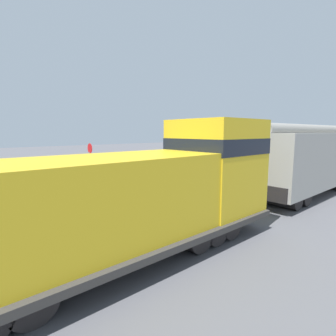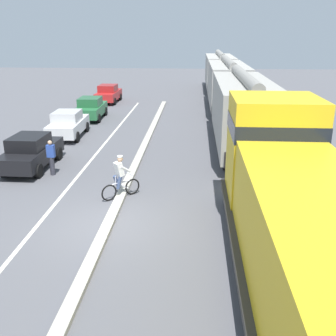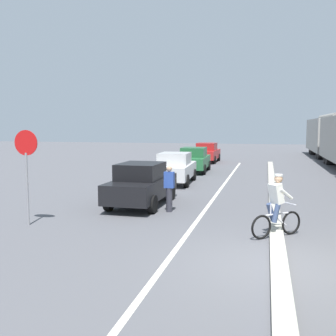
% 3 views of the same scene
% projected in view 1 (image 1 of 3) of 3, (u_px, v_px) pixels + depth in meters
% --- Properties ---
extents(ground_plane, '(120.00, 120.00, 0.00)m').
position_uv_depth(ground_plane, '(119.00, 204.00, 13.68)').
color(ground_plane, '#56565B').
extents(median_curb, '(0.36, 36.00, 0.16)m').
position_uv_depth(median_curb, '(197.00, 187.00, 17.57)').
color(median_curb, '#B2AD9E').
rests_on(median_curb, ground).
extents(lane_stripe, '(0.14, 36.00, 0.01)m').
position_uv_depth(lane_stripe, '(173.00, 183.00, 19.37)').
color(lane_stripe, silver).
rests_on(lane_stripe, ground).
extents(locomotive, '(3.10, 11.61, 4.20)m').
position_uv_depth(locomotive, '(139.00, 199.00, 7.76)').
color(locomotive, gold).
rests_on(locomotive, ground).
extents(hopper_car_lead, '(2.90, 10.60, 4.18)m').
position_uv_depth(hopper_car_lead, '(307.00, 160.00, 15.61)').
color(hopper_car_lead, '#9F9C95').
rests_on(hopper_car_lead, ground).
extents(parked_car_black, '(1.87, 4.22, 1.62)m').
position_uv_depth(parked_car_black, '(148.00, 169.00, 20.80)').
color(parked_car_black, black).
rests_on(parked_car_black, ground).
extents(parked_car_white, '(1.98, 4.27, 1.62)m').
position_uv_depth(parked_car_white, '(198.00, 163.00, 24.69)').
color(parked_car_white, silver).
rests_on(parked_car_white, ground).
extents(parked_car_green, '(1.94, 4.25, 1.62)m').
position_uv_depth(parked_car_green, '(232.00, 159.00, 28.11)').
color(parked_car_green, '#286B3D').
rests_on(parked_car_green, ground).
extents(parked_car_red, '(1.88, 4.22, 1.62)m').
position_uv_depth(parked_car_red, '(265.00, 155.00, 32.99)').
color(parked_car_red, red).
rests_on(parked_car_red, ground).
extents(cyclist, '(1.33, 1.16, 1.71)m').
position_uv_depth(cyclist, '(153.00, 183.00, 15.06)').
color(cyclist, black).
rests_on(cyclist, ground).
extents(stop_sign, '(0.76, 0.08, 2.88)m').
position_uv_depth(stop_sign, '(90.00, 155.00, 20.02)').
color(stop_sign, gray).
rests_on(stop_sign, ground).
extents(pedestrian_by_cars, '(0.34, 0.22, 1.62)m').
position_uv_depth(pedestrian_by_cars, '(149.00, 172.00, 19.26)').
color(pedestrian_by_cars, '#33333D').
rests_on(pedestrian_by_cars, ground).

